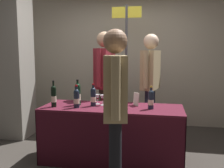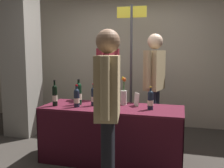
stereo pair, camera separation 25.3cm
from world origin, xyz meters
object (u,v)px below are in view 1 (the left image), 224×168
(concrete_pillar, at_px, (13,54))
(booth_signpost, at_px, (126,57))
(featured_wine_bottle, at_px, (54,96))
(flower_vase, at_px, (123,96))
(wine_glass_mid, at_px, (97,97))
(tasting_table, at_px, (112,123))
(taster_foreground_right, at_px, (115,99))
(vendor_presenter, at_px, (150,77))
(wine_glass_near_vendor, at_px, (103,98))
(display_bottle_0, at_px, (78,94))

(concrete_pillar, relative_size, booth_signpost, 1.28)
(featured_wine_bottle, height_order, flower_vase, flower_vase)
(concrete_pillar, relative_size, wine_glass_mid, 20.85)
(concrete_pillar, relative_size, tasting_table, 1.55)
(taster_foreground_right, relative_size, booth_signpost, 0.75)
(wine_glass_mid, height_order, vendor_presenter, vendor_presenter)
(concrete_pillar, height_order, flower_vase, concrete_pillar)
(featured_wine_bottle, bearing_deg, vendor_presenter, 39.10)
(concrete_pillar, height_order, wine_glass_near_vendor, concrete_pillar)
(wine_glass_near_vendor, distance_m, wine_glass_mid, 0.10)
(wine_glass_near_vendor, height_order, taster_foreground_right, taster_foreground_right)
(concrete_pillar, relative_size, vendor_presenter, 1.64)
(wine_glass_near_vendor, bearing_deg, concrete_pillar, 159.45)
(concrete_pillar, relative_size, flower_vase, 7.41)
(wine_glass_mid, bearing_deg, concrete_pillar, 160.19)
(tasting_table, bearing_deg, display_bottle_0, 178.26)
(tasting_table, bearing_deg, wine_glass_near_vendor, 153.88)
(concrete_pillar, xyz_separation_m, display_bottle_0, (1.35, -0.69, -0.53))
(display_bottle_0, relative_size, booth_signpost, 0.16)
(flower_vase, xyz_separation_m, vendor_presenter, (0.34, 0.67, 0.19))
(taster_foreground_right, bearing_deg, featured_wine_bottle, 42.05)
(concrete_pillar, distance_m, wine_glass_mid, 1.80)
(taster_foreground_right, bearing_deg, display_bottle_0, 26.56)
(tasting_table, xyz_separation_m, vendor_presenter, (0.46, 0.83, 0.54))
(featured_wine_bottle, xyz_separation_m, wine_glass_mid, (0.52, 0.27, -0.05))
(tasting_table, distance_m, featured_wine_bottle, 0.85)
(vendor_presenter, height_order, booth_signpost, booth_signpost)
(flower_vase, xyz_separation_m, taster_foreground_right, (0.08, -1.02, 0.14))
(wine_glass_near_vendor, relative_size, booth_signpost, 0.06)
(concrete_pillar, height_order, display_bottle_0, concrete_pillar)
(flower_vase, bearing_deg, tasting_table, -126.48)
(flower_vase, relative_size, vendor_presenter, 0.22)
(display_bottle_0, height_order, flower_vase, flower_vase)
(concrete_pillar, height_order, tasting_table, concrete_pillar)
(vendor_presenter, bearing_deg, display_bottle_0, -35.86)
(display_bottle_0, height_order, vendor_presenter, vendor_presenter)
(featured_wine_bottle, relative_size, wine_glass_mid, 2.55)
(concrete_pillar, distance_m, display_bottle_0, 1.61)
(flower_vase, bearing_deg, wine_glass_near_vendor, -160.40)
(featured_wine_bottle, height_order, display_bottle_0, display_bottle_0)
(wine_glass_near_vendor, height_order, wine_glass_mid, wine_glass_near_vendor)
(featured_wine_bottle, bearing_deg, wine_glass_near_vendor, 19.79)
(wine_glass_mid, xyz_separation_m, taster_foreground_right, (0.43, -0.98, 0.18))
(concrete_pillar, distance_m, flower_vase, 2.10)
(tasting_table, height_order, vendor_presenter, vendor_presenter)
(concrete_pillar, xyz_separation_m, vendor_presenter, (2.28, 0.13, -0.37))
(concrete_pillar, relative_size, featured_wine_bottle, 8.19)
(tasting_table, height_order, display_bottle_0, display_bottle_0)
(concrete_pillar, relative_size, taster_foreground_right, 1.71)
(tasting_table, distance_m, display_bottle_0, 0.61)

